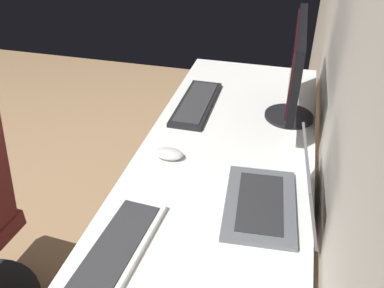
{
  "coord_description": "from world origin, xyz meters",
  "views": [
    {
      "loc": [
        0.93,
        1.77,
        1.58
      ],
      "look_at": [
        0.03,
        1.54,
        0.95
      ],
      "focal_mm": 37.85,
      "sensor_mm": 36.0,
      "label": 1
    }
  ],
  "objects_px": {
    "drawer_pedestal": "(224,243)",
    "keyboard_spare": "(197,103)",
    "laptop_left": "(279,195)",
    "mouse_main": "(169,154)",
    "monitor_primary": "(296,66)",
    "keyboard_main": "(113,253)"
  },
  "relations": [
    {
      "from": "drawer_pedestal",
      "to": "keyboard_spare",
      "type": "bearing_deg",
      "value": -151.73
    },
    {
      "from": "drawer_pedestal",
      "to": "laptop_left",
      "type": "height_order",
      "value": "laptop_left"
    },
    {
      "from": "keyboard_spare",
      "to": "laptop_left",
      "type": "bearing_deg",
      "value": 34.83
    },
    {
      "from": "drawer_pedestal",
      "to": "mouse_main",
      "type": "bearing_deg",
      "value": -89.85
    },
    {
      "from": "monitor_primary",
      "to": "laptop_left",
      "type": "xyz_separation_m",
      "value": [
        0.57,
        0.0,
        -0.18
      ]
    },
    {
      "from": "laptop_left",
      "to": "keyboard_main",
      "type": "bearing_deg",
      "value": -53.85
    },
    {
      "from": "drawer_pedestal",
      "to": "keyboard_spare",
      "type": "relative_size",
      "value": 1.65
    },
    {
      "from": "laptop_left",
      "to": "keyboard_main",
      "type": "distance_m",
      "value": 0.5
    },
    {
      "from": "drawer_pedestal",
      "to": "keyboard_spare",
      "type": "distance_m",
      "value": 0.6
    },
    {
      "from": "laptop_left",
      "to": "keyboard_main",
      "type": "height_order",
      "value": "laptop_left"
    },
    {
      "from": "monitor_primary",
      "to": "keyboard_spare",
      "type": "height_order",
      "value": "monitor_primary"
    },
    {
      "from": "drawer_pedestal",
      "to": "monitor_primary",
      "type": "xyz_separation_m",
      "value": [
        -0.4,
        0.18,
        0.61
      ]
    },
    {
      "from": "monitor_primary",
      "to": "drawer_pedestal",
      "type": "bearing_deg",
      "value": -23.95
    },
    {
      "from": "drawer_pedestal",
      "to": "monitor_primary",
      "type": "distance_m",
      "value": 0.75
    },
    {
      "from": "monitor_primary",
      "to": "mouse_main",
      "type": "relative_size",
      "value": 5.38
    },
    {
      "from": "keyboard_main",
      "to": "keyboard_spare",
      "type": "relative_size",
      "value": 1.02
    },
    {
      "from": "keyboard_main",
      "to": "mouse_main",
      "type": "bearing_deg",
      "value": 178.74
    },
    {
      "from": "drawer_pedestal",
      "to": "mouse_main",
      "type": "height_order",
      "value": "mouse_main"
    },
    {
      "from": "monitor_primary",
      "to": "keyboard_main",
      "type": "bearing_deg",
      "value": -25.13
    },
    {
      "from": "drawer_pedestal",
      "to": "mouse_main",
      "type": "relative_size",
      "value": 6.68
    },
    {
      "from": "drawer_pedestal",
      "to": "laptop_left",
      "type": "xyz_separation_m",
      "value": [
        0.17,
        0.18,
        0.43
      ]
    },
    {
      "from": "laptop_left",
      "to": "keyboard_spare",
      "type": "height_order",
      "value": "laptop_left"
    }
  ]
}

